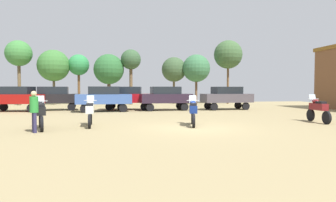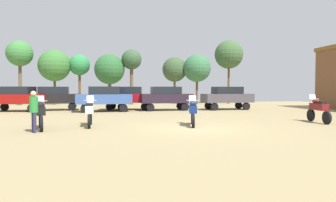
# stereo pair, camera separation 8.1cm
# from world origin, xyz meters

# --- Properties ---
(ground_plane) EXTENTS (44.00, 52.00, 0.02)m
(ground_plane) POSITION_xyz_m (0.00, 0.00, 0.01)
(ground_plane) COLOR #948359
(motorcycle_1) EXTENTS (0.70, 2.09, 1.48)m
(motorcycle_1) POSITION_xyz_m (0.18, 0.76, 0.75)
(motorcycle_1) COLOR black
(motorcycle_1) RESTS_ON ground
(motorcycle_3) EXTENTS (0.62, 2.20, 1.51)m
(motorcycle_3) POSITION_xyz_m (7.18, 1.09, 0.76)
(motorcycle_3) COLOR black
(motorcycle_3) RESTS_ON ground
(motorcycle_5) EXTENTS (0.62, 2.22, 1.49)m
(motorcycle_5) POSITION_xyz_m (-4.83, 1.25, 0.75)
(motorcycle_5) COLOR black
(motorcycle_5) RESTS_ON ground
(motorcycle_7) EXTENTS (0.85, 2.20, 1.51)m
(motorcycle_7) POSITION_xyz_m (-6.89, 0.46, 0.76)
(motorcycle_7) COLOR black
(motorcycle_7) RESTS_ON ground
(car_1) EXTENTS (4.51, 2.38, 2.00)m
(car_1) POSITION_xyz_m (-11.70, 11.64, 1.19)
(car_1) COLOR black
(car_1) RESTS_ON ground
(car_2) EXTENTS (4.50, 2.34, 2.00)m
(car_2) POSITION_xyz_m (-9.11, 12.57, 1.19)
(car_2) COLOR black
(car_2) RESTS_ON ground
(car_3) EXTENTS (4.44, 2.16, 2.00)m
(car_3) POSITION_xyz_m (5.65, 11.23, 1.19)
(car_3) COLOR black
(car_3) RESTS_ON ground
(car_4) EXTENTS (4.46, 2.22, 2.00)m
(car_4) POSITION_xyz_m (0.25, 11.14, 1.19)
(car_4) COLOR black
(car_4) RESTS_ON ground
(car_5) EXTENTS (4.48, 2.30, 2.00)m
(car_5) POSITION_xyz_m (-4.82, 10.42, 1.19)
(car_5) COLOR black
(car_5) RESTS_ON ground
(car_6) EXTENTS (4.47, 2.25, 2.00)m
(car_6) POSITION_xyz_m (-2.91, 12.27, 1.19)
(car_6) COLOR black
(car_6) RESTS_ON ground
(person_1) EXTENTS (0.47, 0.47, 1.74)m
(person_1) POSITION_xyz_m (-6.87, -0.58, 1.03)
(person_1) COLOR #2A274A
(person_1) RESTS_ON ground
(tree_1) EXTENTS (3.47, 3.47, 5.81)m
(tree_1) POSITION_xyz_m (-4.95, 21.16, 4.06)
(tree_1) COLOR brown
(tree_1) RESTS_ON ground
(tree_2) EXTENTS (3.00, 3.00, 5.67)m
(tree_2) POSITION_xyz_m (2.81, 22.06, 4.17)
(tree_2) COLOR brown
(tree_2) RESTS_ON ground
(tree_3) EXTENTS (3.57, 3.57, 6.25)m
(tree_3) POSITION_xyz_m (-11.14, 21.68, 4.46)
(tree_3) COLOR brown
(tree_3) RESTS_ON ground
(tree_4) EXTENTS (3.43, 3.43, 7.70)m
(tree_4) POSITION_xyz_m (9.32, 21.03, 5.97)
(tree_4) COLOR brown
(tree_4) RESTS_ON ground
(tree_5) EXTENTS (2.82, 2.82, 7.13)m
(tree_5) POSITION_xyz_m (-14.66, 21.12, 5.66)
(tree_5) COLOR brown
(tree_5) RESTS_ON ground
(tree_7) EXTENTS (3.28, 3.28, 5.91)m
(tree_7) POSITION_xyz_m (5.32, 20.88, 4.27)
(tree_7) COLOR brown
(tree_7) RESTS_ON ground
(tree_8) EXTENTS (2.32, 2.32, 6.37)m
(tree_8) POSITION_xyz_m (-2.43, 21.01, 5.09)
(tree_8) COLOR brown
(tree_8) RESTS_ON ground
(tree_9) EXTENTS (2.43, 2.43, 5.82)m
(tree_9) POSITION_xyz_m (-8.44, 22.07, 4.57)
(tree_9) COLOR brown
(tree_9) RESTS_ON ground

